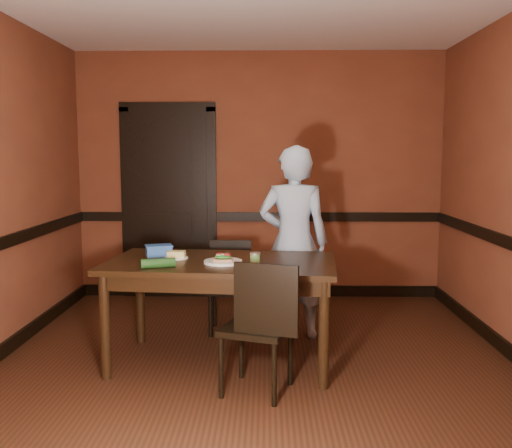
{
  "coord_description": "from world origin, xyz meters",
  "views": [
    {
      "loc": [
        0.08,
        -4.05,
        1.59
      ],
      "look_at": [
        0.0,
        0.35,
        1.05
      ],
      "focal_mm": 40.0,
      "sensor_mm": 36.0,
      "label": 1
    }
  ],
  "objects_px": {
    "sauce_jar": "(255,259)",
    "person": "(294,242)",
    "sandwich_plate": "(223,260)",
    "chair_far": "(230,288)",
    "chair_near": "(257,326)",
    "cheese_saucer": "(176,256)",
    "food_tub": "(159,250)",
    "dining_table": "(222,312)"
  },
  "relations": [
    {
      "from": "sauce_jar",
      "to": "person",
      "type": "bearing_deg",
      "value": 69.52
    },
    {
      "from": "person",
      "to": "sandwich_plate",
      "type": "relative_size",
      "value": 5.89
    },
    {
      "from": "chair_far",
      "to": "chair_near",
      "type": "height_order",
      "value": "chair_near"
    },
    {
      "from": "sandwich_plate",
      "to": "person",
      "type": "bearing_deg",
      "value": 54.55
    },
    {
      "from": "cheese_saucer",
      "to": "person",
      "type": "bearing_deg",
      "value": 32.93
    },
    {
      "from": "sandwich_plate",
      "to": "food_tub",
      "type": "relative_size",
      "value": 1.18
    },
    {
      "from": "dining_table",
      "to": "food_tub",
      "type": "bearing_deg",
      "value": 165.43
    },
    {
      "from": "person",
      "to": "sauce_jar",
      "type": "distance_m",
      "value": 0.9
    },
    {
      "from": "dining_table",
      "to": "food_tub",
      "type": "xyz_separation_m",
      "value": [
        -0.51,
        0.18,
        0.44
      ]
    },
    {
      "from": "sandwich_plate",
      "to": "sauce_jar",
      "type": "height_order",
      "value": "sauce_jar"
    },
    {
      "from": "chair_near",
      "to": "person",
      "type": "bearing_deg",
      "value": -85.41
    },
    {
      "from": "chair_far",
      "to": "cheese_saucer",
      "type": "distance_m",
      "value": 0.88
    },
    {
      "from": "sandwich_plate",
      "to": "sauce_jar",
      "type": "relative_size",
      "value": 3.13
    },
    {
      "from": "dining_table",
      "to": "chair_near",
      "type": "bearing_deg",
      "value": -57.19
    },
    {
      "from": "chair_near",
      "to": "sandwich_plate",
      "type": "height_order",
      "value": "chair_near"
    },
    {
      "from": "sandwich_plate",
      "to": "cheese_saucer",
      "type": "bearing_deg",
      "value": 154.28
    },
    {
      "from": "sauce_jar",
      "to": "chair_far",
      "type": "bearing_deg",
      "value": 104.6
    },
    {
      "from": "food_tub",
      "to": "chair_near",
      "type": "bearing_deg",
      "value": -61.16
    },
    {
      "from": "chair_near",
      "to": "chair_far",
      "type": "bearing_deg",
      "value": -60.06
    },
    {
      "from": "dining_table",
      "to": "chair_far",
      "type": "distance_m",
      "value": 0.77
    },
    {
      "from": "chair_far",
      "to": "person",
      "type": "xyz_separation_m",
      "value": [
        0.56,
        -0.09,
        0.43
      ]
    },
    {
      "from": "chair_near",
      "to": "food_tub",
      "type": "bearing_deg",
      "value": -23.77
    },
    {
      "from": "chair_far",
      "to": "person",
      "type": "height_order",
      "value": "person"
    },
    {
      "from": "person",
      "to": "sauce_jar",
      "type": "xyz_separation_m",
      "value": [
        -0.32,
        -0.85,
        0.01
      ]
    },
    {
      "from": "chair_far",
      "to": "cheese_saucer",
      "type": "xyz_separation_m",
      "value": [
        -0.37,
        -0.69,
        0.41
      ]
    },
    {
      "from": "dining_table",
      "to": "sauce_jar",
      "type": "relative_size",
      "value": 18.79
    },
    {
      "from": "person",
      "to": "cheese_saucer",
      "type": "xyz_separation_m",
      "value": [
        -0.93,
        -0.6,
        -0.01
      ]
    },
    {
      "from": "person",
      "to": "sauce_jar",
      "type": "relative_size",
      "value": 18.41
    },
    {
      "from": "sandwich_plate",
      "to": "food_tub",
      "type": "height_order",
      "value": "food_tub"
    },
    {
      "from": "cheese_saucer",
      "to": "chair_far",
      "type": "bearing_deg",
      "value": 62.08
    },
    {
      "from": "dining_table",
      "to": "person",
      "type": "xyz_separation_m",
      "value": [
        0.57,
        0.68,
        0.43
      ]
    },
    {
      "from": "person",
      "to": "cheese_saucer",
      "type": "height_order",
      "value": "person"
    },
    {
      "from": "sandwich_plate",
      "to": "food_tub",
      "type": "xyz_separation_m",
      "value": [
        -0.53,
        0.28,
        0.02
      ]
    },
    {
      "from": "dining_table",
      "to": "sauce_jar",
      "type": "bearing_deg",
      "value": -28.06
    },
    {
      "from": "sandwich_plate",
      "to": "chair_far",
      "type": "bearing_deg",
      "value": 90.4
    },
    {
      "from": "chair_near",
      "to": "cheese_saucer",
      "type": "xyz_separation_m",
      "value": [
        -0.63,
        0.61,
        0.36
      ]
    },
    {
      "from": "chair_far",
      "to": "food_tub",
      "type": "relative_size",
      "value": 3.37
    },
    {
      "from": "chair_far",
      "to": "food_tub",
      "type": "xyz_separation_m",
      "value": [
        -0.52,
        -0.58,
        0.44
      ]
    },
    {
      "from": "chair_near",
      "to": "person",
      "type": "distance_m",
      "value": 1.3
    },
    {
      "from": "sauce_jar",
      "to": "cheese_saucer",
      "type": "bearing_deg",
      "value": 157.89
    },
    {
      "from": "sauce_jar",
      "to": "cheese_saucer",
      "type": "relative_size",
      "value": 0.51
    },
    {
      "from": "sauce_jar",
      "to": "food_tub",
      "type": "distance_m",
      "value": 0.84
    }
  ]
}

